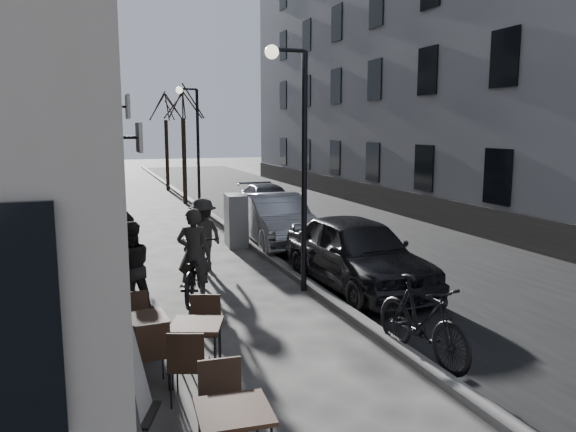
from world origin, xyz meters
TOP-DOWN VIEW (x-y plane):
  - ground at (0.00, 0.00)m, footprint 120.00×120.00m
  - road at (3.85, 16.00)m, footprint 7.30×60.00m
  - kerb at (0.20, 16.00)m, footprint 0.25×60.00m
  - building_right at (9.50, 16.50)m, footprint 4.00×35.00m
  - streetlamp_near at (-0.17, 6.00)m, footprint 0.90×0.28m
  - streetlamp_far at (-0.17, 18.00)m, footprint 0.90×0.28m
  - tree_near at (-0.10, 21.00)m, footprint 2.40×2.40m
  - tree_far at (-0.10, 27.00)m, footprint 2.40×2.40m
  - bistro_set_b at (-2.96, 2.41)m, footprint 0.99×1.72m
  - bistro_set_c at (-3.62, 2.99)m, footprint 0.71×1.65m
  - sign_board at (-3.85, 1.65)m, footprint 0.59×0.73m
  - utility_cabinet at (-0.22, 11.01)m, footprint 0.64×1.07m
  - bicycle at (-2.31, 6.21)m, footprint 1.43×2.31m
  - cyclist_rider at (-2.31, 6.21)m, footprint 0.79×0.65m
  - pedestrian_near at (-3.60, 5.69)m, footprint 0.95×0.79m
  - pedestrian_mid at (-1.70, 8.42)m, footprint 1.33×1.19m
  - pedestrian_far at (-3.60, 8.94)m, footprint 1.16×1.02m
  - car_near at (1.18, 5.85)m, footprint 2.05×4.70m
  - car_mid at (1.00, 10.92)m, footprint 1.80×4.59m
  - car_far at (2.30, 15.83)m, footprint 1.85×4.35m
  - moped at (0.35, 2.00)m, footprint 0.83×2.12m

SIDE VIEW (x-z plane):
  - ground at x=0.00m, z-range 0.00..0.00m
  - road at x=3.85m, z-range 0.00..0.00m
  - kerb at x=0.20m, z-range 0.00..0.12m
  - sign_board at x=-3.85m, z-range -0.11..1.03m
  - bistro_set_c at x=-3.62m, z-range 0.01..0.97m
  - bistro_set_b at x=-2.96m, z-range 0.01..1.00m
  - bicycle at x=-2.31m, z-range 0.00..1.15m
  - moped at x=0.35m, z-range 0.00..1.24m
  - car_far at x=2.30m, z-range 0.00..1.25m
  - car_mid at x=1.00m, z-range 0.00..1.49m
  - utility_cabinet at x=-0.22m, z-range 0.00..1.54m
  - car_near at x=1.18m, z-range 0.00..1.58m
  - pedestrian_near at x=-3.60m, z-range 0.00..1.76m
  - pedestrian_mid at x=-1.70m, z-range 0.00..1.78m
  - cyclist_rider at x=-2.31m, z-range 0.00..1.87m
  - pedestrian_far at x=-3.60m, z-range 0.00..1.88m
  - streetlamp_near at x=-0.17m, z-range 0.62..5.71m
  - streetlamp_far at x=-0.17m, z-range 0.62..5.71m
  - tree_near at x=-0.10m, z-range 1.81..7.51m
  - tree_far at x=-0.10m, z-range 1.81..7.51m
  - building_right at x=9.50m, z-range 0.00..16.00m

